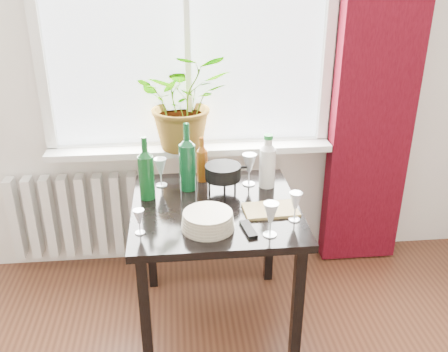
{
  "coord_description": "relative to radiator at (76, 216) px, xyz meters",
  "views": [
    {
      "loc": [
        -0.09,
        -0.7,
        1.94
      ],
      "look_at": [
        0.14,
        1.55,
        0.91
      ],
      "focal_mm": 40.0,
      "sensor_mm": 36.0,
      "label": 1
    }
  ],
  "objects": [
    {
      "name": "cleaning_bottle",
      "position": [
        1.15,
        -0.43,
        0.51
      ],
      "size": [
        0.1,
        0.1,
        0.31
      ],
      "primitive_type": null,
      "rotation": [
        0.0,
        0.0,
        0.11
      ],
      "color": "silver",
      "rests_on": "table"
    },
    {
      "name": "tv_remote",
      "position": [
        0.98,
        -0.89,
        0.37
      ],
      "size": [
        0.07,
        0.16,
        0.02
      ],
      "primitive_type": "cube",
      "rotation": [
        0.0,
        0.0,
        0.16
      ],
      "color": "black",
      "rests_on": "table"
    },
    {
      "name": "wineglass_back_center",
      "position": [
        1.06,
        -0.39,
        0.45
      ],
      "size": [
        0.09,
        0.09,
        0.19
      ],
      "primitive_type": null,
      "rotation": [
        0.0,
        0.0,
        -0.22
      ],
      "color": "silver",
      "rests_on": "table"
    },
    {
      "name": "table",
      "position": [
        0.85,
        -0.63,
        0.27
      ],
      "size": [
        0.85,
        0.85,
        0.74
      ],
      "color": "black",
      "rests_on": "ground"
    },
    {
      "name": "window",
      "position": [
        0.75,
        0.04,
        1.22
      ],
      "size": [
        1.72,
        0.08,
        1.62
      ],
      "color": "white",
      "rests_on": "ground"
    },
    {
      "name": "wine_bottle_right",
      "position": [
        0.72,
        -0.42,
        0.55
      ],
      "size": [
        0.09,
        0.09,
        0.38
      ],
      "primitive_type": null,
      "rotation": [
        0.0,
        0.0,
        0.05
      ],
      "color": "#0B3D1D",
      "rests_on": "table"
    },
    {
      "name": "bottle_amber",
      "position": [
        0.8,
        -0.32,
        0.49
      ],
      "size": [
        0.08,
        0.08,
        0.26
      ],
      "primitive_type": null,
      "rotation": [
        0.0,
        0.0,
        0.21
      ],
      "color": "brown",
      "rests_on": "table"
    },
    {
      "name": "fondue_pot",
      "position": [
        0.91,
        -0.46,
        0.44
      ],
      "size": [
        0.24,
        0.21,
        0.15
      ],
      "primitive_type": null,
      "rotation": [
        0.0,
        0.0,
        -0.07
      ],
      "color": "black",
      "rests_on": "table"
    },
    {
      "name": "wineglass_back_left",
      "position": [
        0.57,
        -0.36,
        0.44
      ],
      "size": [
        0.08,
        0.08,
        0.16
      ],
      "primitive_type": null,
      "rotation": [
        0.0,
        0.0,
        -0.18
      ],
      "color": "#B3B8C1",
      "rests_on": "table"
    },
    {
      "name": "radiator",
      "position": [
        0.0,
        0.0,
        0.0
      ],
      "size": [
        0.8,
        0.1,
        0.55
      ],
      "color": "silver",
      "rests_on": "ground"
    },
    {
      "name": "wineglass_front_right",
      "position": [
        1.07,
        -0.94,
        0.44
      ],
      "size": [
        0.08,
        0.08,
        0.17
      ],
      "primitive_type": null,
      "rotation": [
        0.0,
        0.0,
        0.2
      ],
      "color": "silver",
      "rests_on": "table"
    },
    {
      "name": "curtain",
      "position": [
        1.87,
        -0.06,
        0.92
      ],
      "size": [
        0.5,
        0.12,
        2.56
      ],
      "color": "#39050D",
      "rests_on": "ground"
    },
    {
      "name": "cutting_board",
      "position": [
        1.12,
        -0.72,
        0.37
      ],
      "size": [
        0.28,
        0.19,
        0.01
      ],
      "primitive_type": "cube",
      "rotation": [
        0.0,
        0.0,
        0.06
      ],
      "color": "#9E8347",
      "rests_on": "table"
    },
    {
      "name": "plate_stack",
      "position": [
        0.8,
        -0.85,
        0.4
      ],
      "size": [
        0.28,
        0.28,
        0.08
      ],
      "primitive_type": "cylinder",
      "rotation": [
        0.0,
        0.0,
        -0.1
      ],
      "color": "#BBB39B",
      "rests_on": "table"
    },
    {
      "name": "potted_plant",
      "position": [
        0.72,
        -0.06,
        0.76
      ],
      "size": [
        0.54,
        0.48,
        0.58
      ],
      "primitive_type": "imported",
      "rotation": [
        0.0,
        0.0,
        0.05
      ],
      "color": "#1C691F",
      "rests_on": "windowsill"
    },
    {
      "name": "wineglass_far_right",
      "position": [
        1.22,
        -0.82,
        0.44
      ],
      "size": [
        0.09,
        0.09,
        0.15
      ],
      "primitive_type": null,
      "rotation": [
        0.0,
        0.0,
        -0.42
      ],
      "color": "white",
      "rests_on": "table"
    },
    {
      "name": "windowsill",
      "position": [
        0.75,
        -0.03,
        0.44
      ],
      "size": [
        1.72,
        0.2,
        0.04
      ],
      "color": "silver",
      "rests_on": "ground"
    },
    {
      "name": "wineglass_front_left",
      "position": [
        0.48,
        -0.86,
        0.42
      ],
      "size": [
        0.06,
        0.06,
        0.12
      ],
      "primitive_type": null,
      "rotation": [
        0.0,
        0.0,
        -0.06
      ],
      "color": "silver",
      "rests_on": "table"
    },
    {
      "name": "wine_bottle_left",
      "position": [
        0.5,
        -0.5,
        0.53
      ],
      "size": [
        0.11,
        0.11,
        0.35
      ],
      "primitive_type": null,
      "rotation": [
        0.0,
        0.0,
        0.4
      ],
      "color": "#0D4319",
      "rests_on": "table"
    }
  ]
}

